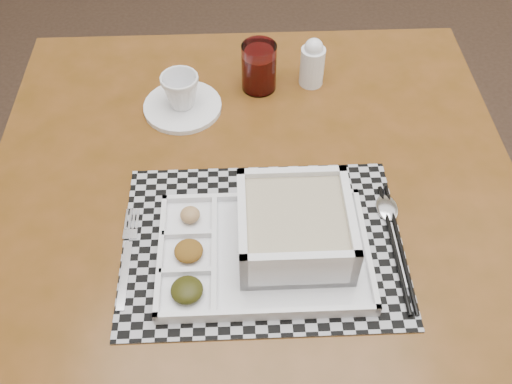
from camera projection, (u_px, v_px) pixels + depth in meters
floor at (509, 296)px, 1.61m from camera, size 5.00×5.00×0.00m
dining_table at (254, 216)px, 1.02m from camera, size 0.94×0.94×0.69m
placemat at (263, 243)px, 0.89m from camera, size 0.45×0.33×0.00m
serving_tray at (283, 236)px, 0.86m from camera, size 0.33×0.23×0.09m
fork at (128, 254)px, 0.88m from camera, size 0.02×0.19×0.00m
spoon at (388, 214)px, 0.92m from camera, size 0.04×0.18×0.01m
chopsticks at (397, 246)px, 0.88m from camera, size 0.02×0.24×0.01m
saucer at (183, 107)px, 1.10m from camera, size 0.15×0.15×0.01m
cup at (181, 91)px, 1.07m from camera, size 0.07×0.07×0.07m
juice_glass at (259, 69)px, 1.11m from camera, size 0.07×0.07×0.10m
creamer_bottle at (312, 63)px, 1.11m from camera, size 0.05×0.05×0.10m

